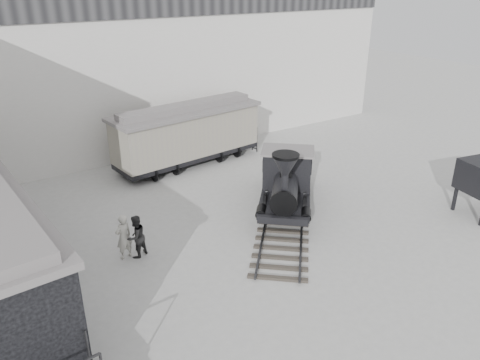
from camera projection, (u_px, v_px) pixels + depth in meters
ground at (316, 256)px, 18.43m from camera, size 90.00×90.00×0.00m
north_wall at (154, 60)px, 27.73m from camera, size 34.00×2.51×11.00m
locomotive at (286, 184)px, 21.53m from camera, size 8.31×9.13×3.59m
boxcar at (187, 133)px, 26.68m from camera, size 9.07×3.77×3.61m
visitor_a at (124, 237)px, 17.95m from camera, size 0.76×0.58×1.86m
visitor_b at (136, 237)px, 18.07m from camera, size 1.04×0.94×1.75m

